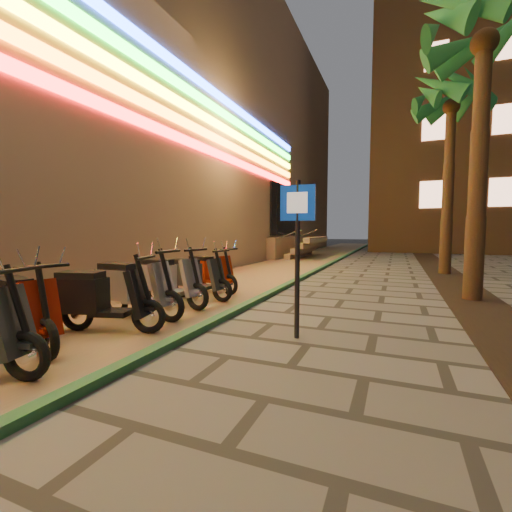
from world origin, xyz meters
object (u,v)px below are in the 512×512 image
at_px(scooter_6, 97,298).
at_px(scooter_10, 208,272).
at_px(scooter_9, 194,277).
at_px(pedestrian_sign, 297,237).
at_px(scooter_8, 167,280).
at_px(scooter_5, 20,309).
at_px(scooter_7, 131,287).

bearing_deg(scooter_6, scooter_10, 77.76).
height_order(scooter_9, scooter_10, scooter_9).
xyz_separation_m(scooter_9, scooter_10, (-0.18, 0.94, -0.00)).
xyz_separation_m(pedestrian_sign, scooter_10, (-3.20, 2.87, -0.99)).
height_order(pedestrian_sign, scooter_8, pedestrian_sign).
bearing_deg(pedestrian_sign, scooter_10, 136.10).
distance_m(scooter_6, scooter_8, 1.96).
xyz_separation_m(scooter_8, scooter_10, (-0.06, 1.81, -0.04)).
bearing_deg(scooter_5, scooter_7, 96.82).
bearing_deg(scooter_6, scooter_7, 84.11).
xyz_separation_m(scooter_6, scooter_7, (-0.15, 0.90, 0.02)).
distance_m(scooter_8, scooter_10, 1.81).
xyz_separation_m(pedestrian_sign, scooter_8, (-3.14, 1.07, -0.95)).
bearing_deg(scooter_7, scooter_5, -97.21).
relative_size(scooter_7, scooter_10, 1.09).
relative_size(scooter_6, scooter_8, 0.97).
xyz_separation_m(scooter_5, scooter_6, (0.40, 0.93, 0.01)).
bearing_deg(scooter_10, scooter_9, -61.41).
xyz_separation_m(scooter_5, scooter_10, (0.18, 4.70, -0.01)).
relative_size(pedestrian_sign, scooter_6, 1.32).
relative_size(scooter_8, scooter_10, 1.08).
xyz_separation_m(pedestrian_sign, scooter_6, (-2.99, -0.89, -0.97)).
height_order(pedestrian_sign, scooter_9, pedestrian_sign).
bearing_deg(scooter_6, scooter_8, 79.04).
height_order(scooter_5, scooter_8, scooter_8).
distance_m(scooter_5, scooter_6, 1.02).
bearing_deg(scooter_9, scooter_8, -90.29).
relative_size(scooter_6, scooter_10, 1.05).
distance_m(pedestrian_sign, scooter_10, 4.42).
xyz_separation_m(scooter_6, scooter_8, (-0.16, 1.96, 0.01)).
bearing_deg(scooter_5, scooter_8, 99.67).
bearing_deg(scooter_8, scooter_7, -80.28).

